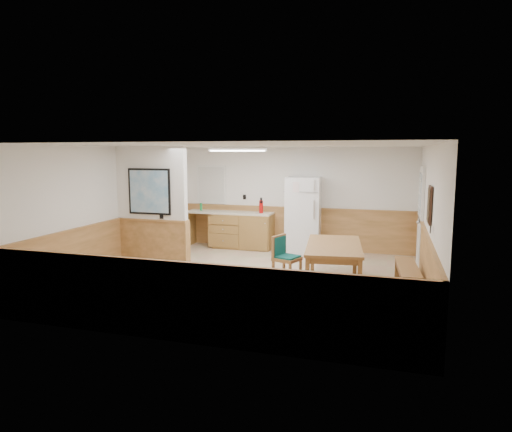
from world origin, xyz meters
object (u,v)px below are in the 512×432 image
(dining_bench, at_px, (407,272))
(dining_chair, at_px, (283,254))
(dining_table, at_px, (334,249))
(soap_bottle, at_px, (201,207))
(fire_extinguisher, at_px, (261,206))
(refrigerator, at_px, (303,215))

(dining_bench, height_order, dining_chair, dining_chair)
(dining_table, xyz_separation_m, soap_bottle, (-3.71, 2.65, 0.34))
(dining_chair, relative_size, fire_extinguisher, 2.24)
(dining_table, distance_m, dining_bench, 1.30)
(dining_chair, height_order, soap_bottle, soap_bottle)
(dining_bench, relative_size, fire_extinguisher, 4.00)
(dining_table, relative_size, dining_bench, 1.31)
(dining_bench, xyz_separation_m, dining_chair, (-2.20, 0.06, 0.15))
(refrigerator, relative_size, dining_table, 0.90)
(refrigerator, height_order, soap_bottle, refrigerator)
(dining_chair, distance_m, fire_extinguisher, 2.85)
(refrigerator, xyz_separation_m, dining_chair, (0.11, -2.51, -0.41))
(dining_table, relative_size, soap_bottle, 10.41)
(soap_bottle, bearing_deg, fire_extinguisher, -1.60)
(refrigerator, height_order, fire_extinguisher, refrigerator)
(fire_extinguisher, relative_size, soap_bottle, 1.98)
(dining_chair, bearing_deg, dining_table, 15.75)
(soap_bottle, bearing_deg, refrigerator, -1.69)
(refrigerator, xyz_separation_m, dining_table, (1.05, -2.57, -0.24))
(dining_table, distance_m, soap_bottle, 4.57)
(refrigerator, height_order, dining_bench, refrigerator)
(refrigerator, distance_m, fire_extinguisher, 1.07)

